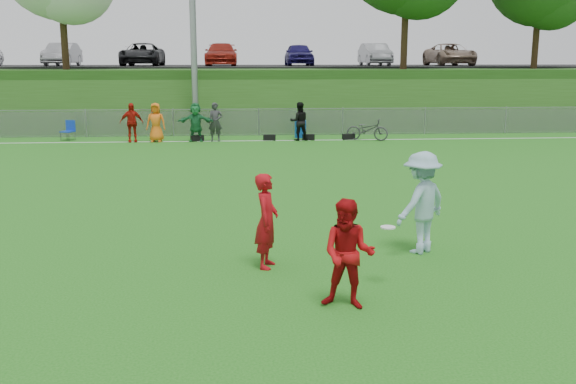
{
  "coord_description": "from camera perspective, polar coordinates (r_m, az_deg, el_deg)",
  "views": [
    {
      "loc": [
        -0.92,
        -10.29,
        3.6
      ],
      "look_at": [
        -0.1,
        0.5,
        1.34
      ],
      "focal_mm": 40.0,
      "sensor_mm": 36.0,
      "label": 1
    }
  ],
  "objects": [
    {
      "name": "player_red_center",
      "position": [
        9.37,
        5.39,
        -5.52
      ],
      "size": [
        0.95,
        0.85,
        1.63
      ],
      "primitive_type": "imported",
      "rotation": [
        0.0,
        0.0,
        -0.34
      ],
      "color": "#A90B0F",
      "rests_on": "ground"
    },
    {
      "name": "spectator_row",
      "position": [
        28.47,
        -7.61,
        6.18
      ],
      "size": [
        8.28,
        0.69,
        1.69
      ],
      "color": "#B0140C",
      "rests_on": "ground"
    },
    {
      "name": "ground",
      "position": [
        10.94,
        0.73,
        -7.39
      ],
      "size": [
        120.0,
        120.0,
        0.0
      ],
      "primitive_type": "plane",
      "color": "#1A5E13",
      "rests_on": "ground"
    },
    {
      "name": "berm",
      "position": [
        41.35,
        -3.11,
        8.91
      ],
      "size": [
        120.0,
        18.0,
        3.0
      ],
      "primitive_type": "cube",
      "color": "#214914",
      "rests_on": "ground"
    },
    {
      "name": "player_red_left",
      "position": [
        11.12,
        -1.91,
        -2.58
      ],
      "size": [
        0.53,
        0.69,
        1.67
      ],
      "primitive_type": "imported",
      "rotation": [
        0.0,
        0.0,
        1.33
      ],
      "color": "#A30B12",
      "rests_on": "ground"
    },
    {
      "name": "fence",
      "position": [
        30.44,
        -2.62,
        6.26
      ],
      "size": [
        58.0,
        0.06,
        1.3
      ],
      "color": "gray",
      "rests_on": "ground"
    },
    {
      "name": "camp_chair",
      "position": [
        30.27,
        -18.96,
        4.86
      ],
      "size": [
        0.65,
        0.65,
        0.88
      ],
      "rotation": [
        0.0,
        0.0,
        -0.4
      ],
      "color": "#0F33AC",
      "rests_on": "ground"
    },
    {
      "name": "player_blue",
      "position": [
        12.2,
        11.78,
        -0.93
      ],
      "size": [
        1.42,
        1.32,
        1.92
      ],
      "primitive_type": "imported",
      "rotation": [
        0.0,
        0.0,
        3.79
      ],
      "color": "#90B8C8",
      "rests_on": "ground"
    },
    {
      "name": "parking_lot",
      "position": [
        43.3,
        -3.19,
        11.09
      ],
      "size": [
        120.0,
        12.0,
        0.1
      ],
      "primitive_type": "cube",
      "color": "black",
      "rests_on": "berm"
    },
    {
      "name": "bicycle",
      "position": [
        28.8,
        7.07,
        5.54
      ],
      "size": [
        1.96,
        1.27,
        0.97
      ],
      "primitive_type": "imported",
      "rotation": [
        0.0,
        0.0,
        1.2
      ],
      "color": "#313234",
      "rests_on": "ground"
    },
    {
      "name": "frisbee",
      "position": [
        10.3,
        8.88,
        -3.12
      ],
      "size": [
        0.24,
        0.24,
        0.02
      ],
      "color": "silver",
      "rests_on": "ground"
    },
    {
      "name": "recycling_bin",
      "position": [
        29.59,
        1.11,
        5.62
      ],
      "size": [
        0.62,
        0.62,
        0.8
      ],
      "primitive_type": "cylinder",
      "rotation": [
        0.0,
        0.0,
        0.18
      ],
      "color": "#0E459F",
      "rests_on": "ground"
    },
    {
      "name": "sideline_far",
      "position": [
        28.53,
        -2.48,
        4.58
      ],
      "size": [
        60.0,
        0.1,
        0.01
      ],
      "primitive_type": "cube",
      "color": "white",
      "rests_on": "ground"
    },
    {
      "name": "gear_bags",
      "position": [
        28.66,
        -0.6,
        4.88
      ],
      "size": [
        7.34,
        0.49,
        0.26
      ],
      "color": "black",
      "rests_on": "ground"
    },
    {
      "name": "car_row",
      "position": [
        42.29,
        -4.8,
        12.09
      ],
      "size": [
        32.04,
        5.18,
        1.44
      ],
      "color": "white",
      "rests_on": "parking_lot"
    }
  ]
}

